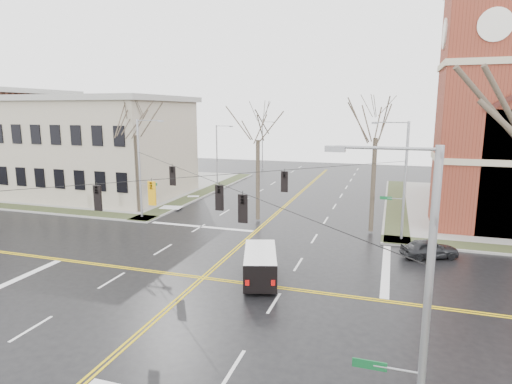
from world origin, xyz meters
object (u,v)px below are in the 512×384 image
(signal_pole_ne, at_px, (403,178))
(signal_pole_nw, at_px, (141,166))
(signal_pole_se, at_px, (419,313))
(streetlight_north_b, at_px, (263,143))
(streetlight_north_a, at_px, (218,154))
(parked_car_a, at_px, (429,249))
(tree_nw_far, at_px, (135,130))
(tree_nw_near, at_px, (258,135))
(cargo_van, at_px, (260,262))
(tree_ne, at_px, (376,132))

(signal_pole_ne, height_order, signal_pole_nw, same)
(signal_pole_ne, xyz_separation_m, signal_pole_nw, (-22.64, 0.00, 0.00))
(signal_pole_se, bearing_deg, streetlight_north_b, 110.27)
(streetlight_north_a, bearing_deg, signal_pole_nw, -92.32)
(parked_car_a, height_order, tree_nw_far, tree_nw_far)
(signal_pole_ne, relative_size, tree_nw_near, 0.83)
(signal_pole_nw, relative_size, tree_nw_far, 0.81)
(cargo_van, bearing_deg, tree_ne, 47.72)
(signal_pole_ne, bearing_deg, signal_pole_nw, 180.00)
(signal_pole_se, relative_size, parked_car_a, 2.36)
(signal_pole_se, relative_size, tree_nw_near, 0.83)
(signal_pole_nw, xyz_separation_m, signal_pole_se, (22.64, -23.00, 0.00))
(streetlight_north_b, relative_size, cargo_van, 1.57)
(signal_pole_nw, height_order, cargo_van, signal_pole_nw)
(signal_pole_nw, bearing_deg, streetlight_north_b, 88.95)
(cargo_van, bearing_deg, tree_nw_near, 90.95)
(signal_pole_ne, distance_m, tree_ne, 4.27)
(signal_pole_nw, relative_size, parked_car_a, 2.36)
(cargo_van, xyz_separation_m, parked_car_a, (9.88, 7.21, -0.42))
(tree_nw_far, bearing_deg, streetlight_north_b, 86.32)
(parked_car_a, bearing_deg, tree_nw_far, 53.89)
(streetlight_north_a, distance_m, parked_car_a, 31.40)
(streetlight_north_b, bearing_deg, parked_car_a, -59.13)
(signal_pole_se, distance_m, streetlight_north_b, 63.43)
(streetlight_north_b, relative_size, tree_ne, 0.70)
(cargo_van, bearing_deg, streetlight_north_a, 100.19)
(signal_pole_se, bearing_deg, cargo_van, 122.88)
(streetlight_north_b, height_order, parked_car_a, streetlight_north_b)
(cargo_van, bearing_deg, parked_car_a, 19.03)
(signal_pole_ne, height_order, streetlight_north_a, signal_pole_ne)
(signal_pole_nw, height_order, parked_car_a, signal_pole_nw)
(signal_pole_nw, xyz_separation_m, cargo_van, (14.70, -10.71, -3.88))
(signal_pole_ne, height_order, tree_ne, tree_ne)
(signal_pole_ne, height_order, streetlight_north_b, signal_pole_ne)
(signal_pole_ne, height_order, signal_pole_se, same)
(streetlight_north_a, bearing_deg, tree_ne, -37.10)
(tree_nw_far, bearing_deg, signal_pole_se, -45.67)
(streetlight_north_a, bearing_deg, parked_car_a, -39.90)
(streetlight_north_a, xyz_separation_m, parked_car_a, (23.91, -19.99, -3.82))
(streetlight_north_b, distance_m, tree_nw_near, 35.61)
(signal_pole_ne, bearing_deg, streetlight_north_b, 121.05)
(streetlight_north_a, xyz_separation_m, tree_nw_near, (9.75, -14.08, 3.36))
(streetlight_north_b, height_order, tree_nw_far, tree_nw_far)
(streetlight_north_a, bearing_deg, tree_nw_far, -98.62)
(signal_pole_ne, bearing_deg, signal_pole_se, -90.00)
(signal_pole_ne, height_order, parked_car_a, signal_pole_ne)
(streetlight_north_a, xyz_separation_m, cargo_van, (14.03, -27.21, -3.39))
(tree_nw_near, bearing_deg, streetlight_north_a, 124.70)
(streetlight_north_a, relative_size, tree_nw_near, 0.74)
(streetlight_north_b, bearing_deg, signal_pole_ne, -58.95)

